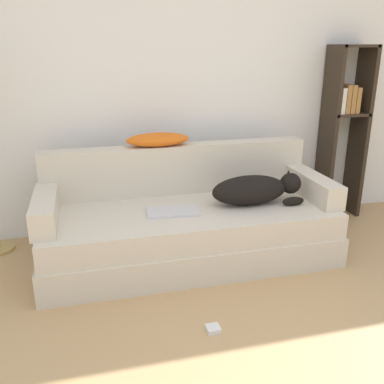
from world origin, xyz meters
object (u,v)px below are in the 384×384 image
at_px(laptop, 173,211).
at_px(bookshelf, 345,122).
at_px(power_adapter, 213,329).
at_px(throw_pillow, 158,139).
at_px(dog, 256,189).
at_px(couch, 189,233).

distance_m(laptop, bookshelf, 1.83).
xyz_separation_m(bookshelf, power_adapter, (-1.62, -1.40, -0.84)).
relative_size(throw_pillow, bookshelf, 0.32).
bearing_deg(laptop, dog, 7.41).
relative_size(couch, bookshelf, 1.39).
distance_m(dog, laptop, 0.63).
bearing_deg(laptop, throw_pillow, 97.78).
height_order(couch, dog, dog).
bearing_deg(power_adapter, throw_pillow, 93.25).
bearing_deg(throw_pillow, dog, -32.56).
height_order(couch, throw_pillow, throw_pillow).
xyz_separation_m(dog, power_adapter, (-0.57, -0.83, -0.50)).
xyz_separation_m(couch, bookshelf, (1.54, 0.52, 0.66)).
relative_size(couch, laptop, 5.57).
height_order(laptop, bookshelf, bookshelf).
distance_m(couch, dog, 0.58).
bearing_deg(couch, bookshelf, 18.75).
height_order(couch, laptop, laptop).
distance_m(couch, throw_pillow, 0.74).
bearing_deg(couch, power_adapter, -95.14).
bearing_deg(bookshelf, dog, -151.61).
relative_size(couch, throw_pillow, 4.38).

